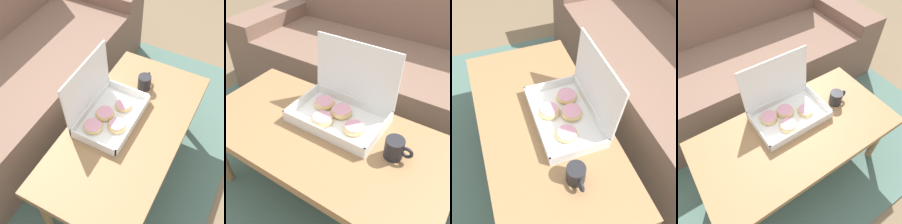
% 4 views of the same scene
% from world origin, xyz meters
% --- Properties ---
extents(ground_plane, '(12.00, 12.00, 0.00)m').
position_xyz_m(ground_plane, '(0.00, 0.00, 0.00)').
color(ground_plane, '#756047').
extents(area_rug, '(2.37, 1.79, 0.01)m').
position_xyz_m(area_rug, '(0.00, 0.30, 0.01)').
color(area_rug, '#4C6B60').
rests_on(area_rug, ground_plane).
extents(couch, '(2.25, 0.81, 0.86)m').
position_xyz_m(couch, '(0.00, 0.80, 0.30)').
color(couch, '#7A5B4C').
rests_on(couch, ground_plane).
extents(coffee_table, '(1.07, 0.54, 0.44)m').
position_xyz_m(coffee_table, '(0.00, -0.06, 0.39)').
color(coffee_table, '#997047').
rests_on(coffee_table, ground_plane).
extents(pastry_box, '(0.40, 0.28, 0.31)m').
position_xyz_m(pastry_box, '(0.01, 0.07, 0.49)').
color(pastry_box, white).
rests_on(pastry_box, coffee_table).
extents(coffee_mug, '(0.11, 0.07, 0.08)m').
position_xyz_m(coffee_mug, '(0.30, -0.02, 0.48)').
color(coffee_mug, '#232328').
rests_on(coffee_mug, coffee_table).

